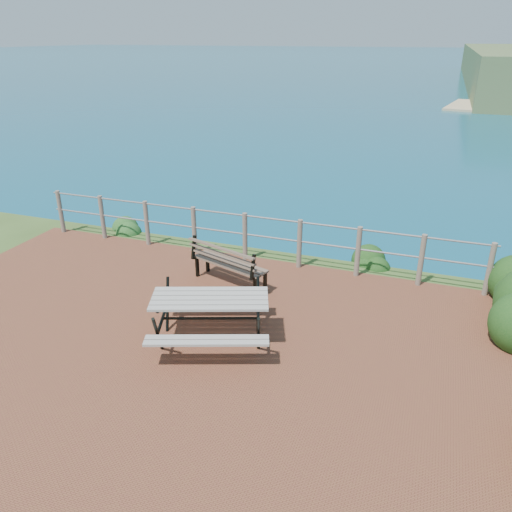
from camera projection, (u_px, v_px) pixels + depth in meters
The scene contains 7 objects.
ground at pixel (166, 346), 7.50m from camera, with size 10.00×7.00×0.12m, color brown.
ocean at pixel (441, 48), 179.39m from camera, with size 1200.00×1200.00×0.00m, color #136674.
safety_railing at pixel (245, 234), 10.15m from camera, with size 9.40×0.10×1.00m.
picnic_table at pixel (210, 314), 7.45m from camera, with size 1.86×1.42×0.73m.
park_bench at pixel (230, 257), 9.11m from camera, with size 1.57×0.84×0.86m.
shrub_lip_west at pixel (124, 230), 11.98m from camera, with size 0.68×0.68×0.39m, color #1E4C1C.
shrub_lip_east at pixel (375, 263), 10.25m from camera, with size 0.74×0.74×0.47m, color #123C13.
Camera 1 is at (3.42, -5.47, 4.29)m, focal length 35.00 mm.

